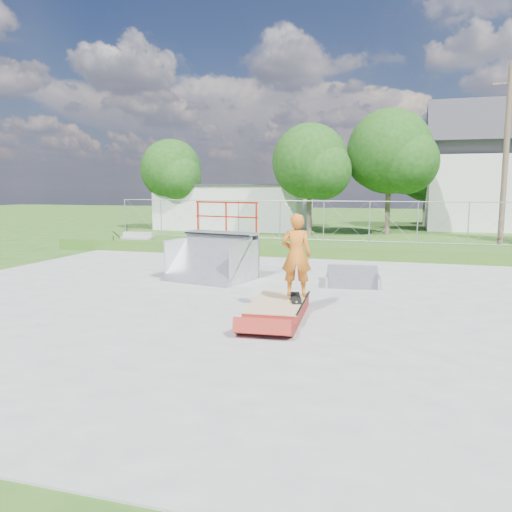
{
  "coord_description": "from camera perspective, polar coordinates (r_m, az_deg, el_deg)",
  "views": [
    {
      "loc": [
        3.33,
        -11.7,
        2.87
      ],
      "look_at": [
        -0.28,
        0.67,
        1.1
      ],
      "focal_mm": 35.0,
      "sensor_mm": 36.0,
      "label": 1
    }
  ],
  "objects": [
    {
      "name": "utility_building_flat",
      "position": [
        35.58,
        -2.33,
        5.61
      ],
      "size": [
        10.0,
        6.0,
        3.0
      ],
      "primitive_type": "cube",
      "color": "silver",
      "rests_on": "ground"
    },
    {
      "name": "skateboard",
      "position": [
        11.29,
        4.56,
        -4.87
      ],
      "size": [
        0.43,
        0.82,
        0.13
      ],
      "primitive_type": "cube",
      "rotation": [
        0.14,
        0.0,
        0.28
      ],
      "color": "black",
      "rests_on": "grind_box"
    },
    {
      "name": "tree_left_near",
      "position": [
        30.0,
        6.6,
        10.38
      ],
      "size": [
        4.76,
        4.48,
        6.65
      ],
      "color": "brown",
      "rests_on": "ground"
    },
    {
      "name": "utility_pole",
      "position": [
        24.09,
        26.62,
        9.69
      ],
      "size": [
        0.24,
        0.24,
        8.0
      ],
      "primitive_type": "cylinder",
      "color": "brown",
      "rests_on": "ground"
    },
    {
      "name": "gable_house",
      "position": [
        38.14,
        25.1,
        8.54
      ],
      "size": [
        8.4,
        6.08,
        8.94
      ],
      "color": "silver",
      "rests_on": "ground"
    },
    {
      "name": "tree_center",
      "position": [
        31.58,
        15.54,
        11.13
      ],
      "size": [
        5.44,
        5.12,
        7.6
      ],
      "color": "brown",
      "rests_on": "ground"
    },
    {
      "name": "grass_berm",
      "position": [
        21.62,
        7.28,
        0.8
      ],
      "size": [
        24.0,
        3.0,
        0.5
      ],
      "primitive_type": "cube",
      "color": "#235016",
      "rests_on": "ground"
    },
    {
      "name": "concrete_pad",
      "position": [
        12.49,
        0.36,
        -5.36
      ],
      "size": [
        20.0,
        16.0,
        0.04
      ],
      "primitive_type": "cube",
      "color": "gray",
      "rests_on": "ground"
    },
    {
      "name": "skater",
      "position": [
        11.13,
        4.61,
        -0.24
      ],
      "size": [
        0.73,
        0.55,
        1.84
      ],
      "primitive_type": "imported",
      "rotation": [
        0.0,
        0.0,
        3.31
      ],
      "color": "#C36119",
      "rests_on": "grind_box"
    },
    {
      "name": "tree_left_far",
      "position": [
        34.99,
        -9.44,
        9.46
      ],
      "size": [
        4.42,
        4.16,
        6.18
      ],
      "color": "brown",
      "rests_on": "ground"
    },
    {
      "name": "ground",
      "position": [
        12.5,
        0.36,
        -5.45
      ],
      "size": [
        120.0,
        120.0,
        0.0
      ],
      "primitive_type": "plane",
      "color": "#235016",
      "rests_on": "ground"
    },
    {
      "name": "flat_bank_ramp",
      "position": [
        14.98,
        10.95,
        -2.47
      ],
      "size": [
        1.67,
        1.76,
        0.46
      ],
      "primitive_type": null,
      "rotation": [
        0.0,
        0.0,
        0.11
      ],
      "color": "#AAAEB3",
      "rests_on": "concrete_pad"
    },
    {
      "name": "chain_link_fence",
      "position": [
        22.5,
        7.73,
        4.0
      ],
      "size": [
        20.0,
        0.06,
        1.8
      ],
      "primitive_type": null,
      "color": "#9EA0A7",
      "rests_on": "grass_berm"
    },
    {
      "name": "grind_box",
      "position": [
        11.23,
        2.57,
        -6.06
      ],
      "size": [
        1.3,
        2.42,
        0.35
      ],
      "rotation": [
        0.0,
        0.0,
        0.07
      ],
      "color": "maroon",
      "rests_on": "concrete_pad"
    },
    {
      "name": "quarter_pipe",
      "position": [
        15.46,
        -5.34,
        1.62
      ],
      "size": [
        2.8,
        2.51,
        2.42
      ],
      "primitive_type": null,
      "rotation": [
        0.0,
        0.0,
        -0.21
      ],
      "color": "#AAAEB3",
      "rests_on": "concrete_pad"
    },
    {
      "name": "concrete_stairs",
      "position": [
        23.71,
        -13.78,
        1.62
      ],
      "size": [
        1.5,
        1.6,
        0.8
      ],
      "primitive_type": null,
      "color": "gray",
      "rests_on": "ground"
    },
    {
      "name": "tree_back_mid",
      "position": [
        39.61,
        19.2,
        8.49
      ],
      "size": [
        4.08,
        3.84,
        5.7
      ],
      "color": "brown",
      "rests_on": "ground"
    }
  ]
}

